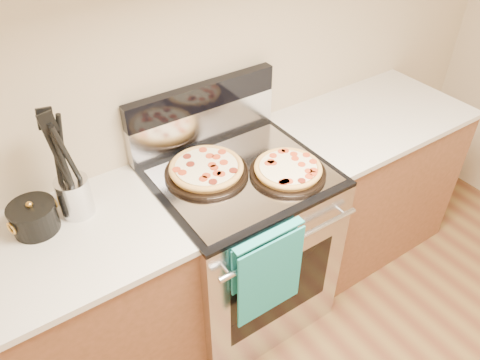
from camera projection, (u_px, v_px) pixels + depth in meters
wall_back at (195, 54)px, 2.03m from camera, size 4.00×0.00×4.00m
range_body at (240, 246)px, 2.36m from camera, size 0.76×0.68×0.90m
oven_window at (281, 290)px, 2.15m from camera, size 0.56×0.01×0.40m
cooktop at (240, 175)px, 2.08m from camera, size 0.76×0.68×0.02m
backsplash_lower at (203, 125)px, 2.21m from camera, size 0.76×0.06×0.18m
backsplash_upper at (202, 96)px, 2.12m from camera, size 0.76×0.06×0.12m
oven_handle at (292, 243)px, 1.90m from camera, size 0.70×0.03×0.03m
dish_towel at (267, 272)px, 1.91m from camera, size 0.32×0.05×0.42m
foil_sheet at (244, 176)px, 2.05m from camera, size 0.70×0.55×0.01m
cabinet_left at (67, 328)px, 2.00m from camera, size 1.00×0.62×0.88m
countertop_left at (38, 256)px, 1.72m from camera, size 1.02×0.64×0.03m
cabinet_right at (360, 183)px, 2.78m from camera, size 1.00×0.62×0.88m
countertop_right at (373, 117)px, 2.49m from camera, size 1.02×0.64×0.03m
pepperoni_pizza_back at (206, 169)px, 2.04m from camera, size 0.38×0.38×0.05m
pepperoni_pizza_front at (288, 170)px, 2.04m from camera, size 0.35×0.35×0.04m
utensil_crock at (75, 196)px, 1.84m from camera, size 0.14×0.14×0.16m
saucepan at (34, 219)px, 1.78m from camera, size 0.22×0.22×0.11m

